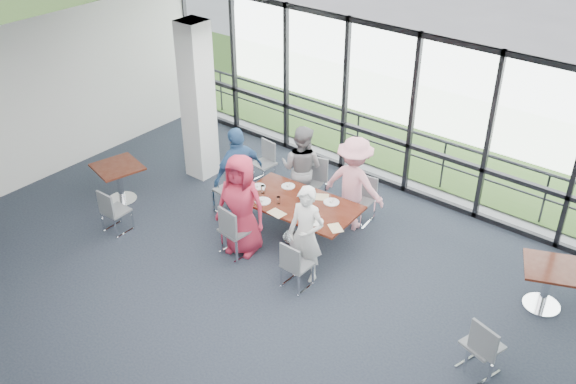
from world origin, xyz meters
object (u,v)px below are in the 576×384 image
Objects in this scene: diner_near_left at (241,205)px; chair_main_nr at (297,265)px; diner_far_right at (354,184)px; chair_spare_lb at (264,164)px; chair_main_fr at (360,201)px; main_table at (299,208)px; chair_main_end at (230,190)px; diner_near_right at (306,234)px; structural_column at (198,101)px; diner_end at (239,174)px; chair_spare_r at (482,345)px; diner_far_left at (302,168)px; side_table_right at (549,274)px; side_table_left at (118,172)px; chair_main_fl at (308,185)px; chair_spare_la at (116,211)px; chair_main_nl at (236,230)px.

chair_main_nr is (1.32, -0.18, -0.48)m from diner_near_left.
diner_far_right is 2.32m from chair_spare_lb.
diner_far_right is 2.05× the size of chair_main_fr.
chair_main_nr is (0.78, -1.03, -0.22)m from main_table.
diner_near_left is 1.28m from chair_main_end.
diner_near_right is 1.93m from chair_main_fr.
structural_column reaches higher than diner_far_right.
chair_spare_r is (5.06, -0.78, -0.44)m from diner_end.
diner_far_left is at bearing 122.07° from main_table.
side_table_right is 3.47m from chair_main_fr.
side_table_left is at bearing 176.67° from diner_near_right.
side_table_left is at bearing 20.84° from diner_far_left.
structural_column is 3.75× the size of chair_main_fr.
chair_main_fl is 1.15× the size of chair_spare_la.
main_table is 3.63m from side_table_left.
chair_spare_r is (5.54, -2.02, 0.05)m from chair_spare_lb.
diner_end reaches higher than main_table.
diner_end is 1.88× the size of chair_main_fl.
chair_main_end is 5.34m from chair_spare_r.
chair_main_end is at bearing 35.17° from chair_main_fl.
side_table_left is at bearing 23.51° from chair_main_fl.
chair_spare_r is (4.32, -0.04, -0.44)m from diner_near_left.
chair_spare_lb is (-0.49, 1.24, -0.49)m from diner_end.
main_table is 2.16× the size of chair_main_end.
chair_main_fr is (-3.46, 0.19, -0.19)m from side_table_right.
diner_end reaches higher than chair_main_fl.
chair_spare_r is at bearing 86.73° from chair_main_end.
side_table_left is at bearing -164.53° from side_table_right.
diner_far_right is 4.22m from chair_spare_la.
side_table_right is at bearing 167.17° from diner_far_left.
diner_far_right is at bearing 45.20° from diner_near_left.
chair_spare_lb is at bearing 23.24° from structural_column.
diner_far_left is 1.80× the size of chair_main_nl.
chair_main_fl is (0.08, 0.09, -0.36)m from diner_far_left.
chair_main_nl reaches higher than side_table_right.
diner_far_left is at bearing 37.76° from chair_main_fl.
chair_spare_r is at bearing 1.84° from side_table_left.
side_table_left is 0.54× the size of diner_end.
diner_near_left is (2.44, -1.46, -0.70)m from structural_column.
main_table is at bearing 18.14° from side_table_left.
chair_main_fl is (-1.29, 1.97, 0.06)m from chair_main_nr.
side_table_right is 5.59m from chair_main_end.
diner_far_right is 1.88× the size of chair_main_nl.
diner_near_left is 1.04m from diner_end.
diner_near_right is at bearing -10.20° from diner_near_left.
chair_main_nl is at bearing 19.71° from chair_spare_la.
diner_far_right reaches higher than chair_spare_la.
chair_main_nl is (2.89, 0.14, -0.16)m from side_table_left.
structural_column reaches higher than diner_near_left.
chair_main_fl is at bearing 152.67° from diner_end.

